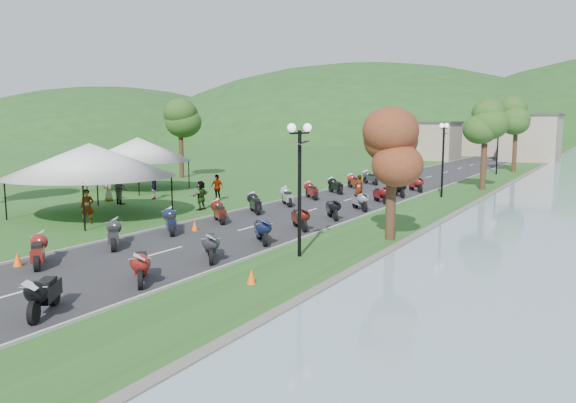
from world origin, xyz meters
The scene contains 12 objects.
road centered at (0.00, 40.00, 0.01)m, with size 7.00×120.00×0.02m, color #2B2B2E.
hills_backdrop centered at (0.00, 200.00, 0.00)m, with size 360.00×120.00×76.00m, color #285621, non-canonical shape.
far_building centered at (-2.00, 85.00, 2.50)m, with size 18.00×16.00×5.00m, color gray.
moto_row_left centered at (-2.24, 22.37, 0.55)m, with size 2.60×50.69×1.10m, color #331411, non-canonical shape.
moto_row_right centered at (2.36, 19.36, 0.55)m, with size 2.60×44.33×1.10m, color #331411, non-canonical shape.
vendor_tent_main centered at (-9.32, 20.40, 2.00)m, with size 6.08×6.08×4.00m, color silver, non-canonical shape.
vendor_tent_side centered at (-16.29, 30.84, 2.00)m, with size 5.36×5.36×4.00m, color silver, non-canonical shape.
tree_lakeside centered at (6.88, 22.76, 3.18)m, with size 2.29×2.29×6.36m, color #355F20, non-canonical shape.
pedestrian_a centered at (-7.65, 18.69, 0.00)m, with size 0.65×0.47×1.77m, color slate.
pedestrian_b centered at (-11.59, 24.58, 0.00)m, with size 0.95×0.52×1.96m, color slate.
pedestrian_c centered at (-11.52, 27.38, 0.00)m, with size 1.22×0.50×1.89m, color slate.
traffic_cone_near centered at (-2.91, 11.62, 0.27)m, with size 0.34×0.34×0.53m, color #F2590C.
Camera 1 is at (15.22, -0.28, 5.07)m, focal length 35.00 mm.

